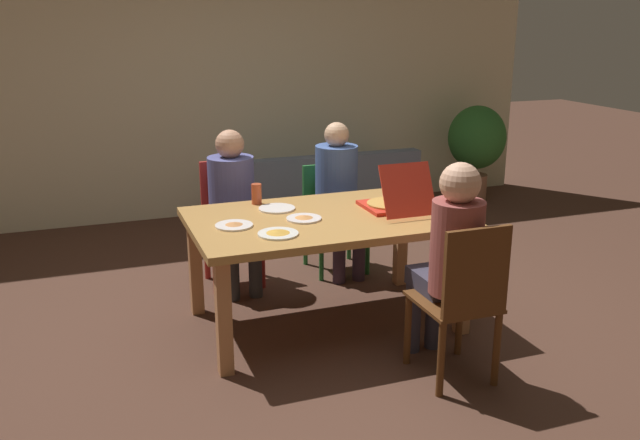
# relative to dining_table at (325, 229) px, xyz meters

# --- Properties ---
(ground_plane) EXTENTS (20.00, 20.00, 0.00)m
(ground_plane) POSITION_rel_dining_table_xyz_m (0.00, 0.00, -0.67)
(ground_plane) COLOR #4F3125
(back_wall) EXTENTS (6.89, 0.12, 2.98)m
(back_wall) POSITION_rel_dining_table_xyz_m (0.00, 2.97, 0.82)
(back_wall) COLOR beige
(back_wall) RESTS_ON ground
(dining_table) EXTENTS (1.76, 1.09, 0.76)m
(dining_table) POSITION_rel_dining_table_xyz_m (0.00, 0.00, 0.00)
(dining_table) COLOR #B68344
(dining_table) RESTS_ON ground
(chair_0) EXTENTS (0.41, 0.45, 0.96)m
(chair_0) POSITION_rel_dining_table_xyz_m (0.44, -1.00, -0.15)
(chair_0) COLOR #593216
(chair_0) RESTS_ON ground
(person_0) EXTENTS (0.29, 0.53, 1.26)m
(person_0) POSITION_rel_dining_table_xyz_m (0.44, -0.84, 0.07)
(person_0) COLOR #393546
(person_0) RESTS_ON ground
(chair_1) EXTENTS (0.45, 0.44, 0.85)m
(chair_1) POSITION_rel_dining_table_xyz_m (0.44, 1.01, -0.18)
(chair_1) COLOR #267031
(chair_1) RESTS_ON ground
(person_1) EXTENTS (0.34, 0.50, 1.22)m
(person_1) POSITION_rel_dining_table_xyz_m (0.44, 0.87, 0.05)
(person_1) COLOR #3B2D3F
(person_1) RESTS_ON ground
(chair_2) EXTENTS (0.42, 0.40, 0.94)m
(chair_2) POSITION_rel_dining_table_xyz_m (-0.41, 1.00, -0.16)
(chair_2) COLOR #AD2A25
(chair_2) RESTS_ON ground
(person_2) EXTENTS (0.35, 0.54, 1.21)m
(person_2) POSITION_rel_dining_table_xyz_m (-0.41, 0.86, 0.04)
(person_2) COLOR #34353A
(person_2) RESTS_ON ground
(pizza_box_0) EXTENTS (0.35, 0.51, 0.35)m
(pizza_box_0) POSITION_rel_dining_table_xyz_m (0.48, -0.01, 0.14)
(pizza_box_0) COLOR red
(pizza_box_0) RESTS_ON dining_table
(plate_0) EXTENTS (0.25, 0.25, 0.01)m
(plate_0) POSITION_rel_dining_table_xyz_m (-0.25, 0.26, 0.10)
(plate_0) COLOR white
(plate_0) RESTS_ON dining_table
(plate_1) EXTENTS (0.25, 0.25, 0.03)m
(plate_1) POSITION_rel_dining_table_xyz_m (-0.40, -0.27, 0.10)
(plate_1) COLOR white
(plate_1) RESTS_ON dining_table
(plate_2) EXTENTS (0.23, 0.23, 0.03)m
(plate_2) POSITION_rel_dining_table_xyz_m (-0.16, -0.03, 0.10)
(plate_2) COLOR white
(plate_2) RESTS_ON dining_table
(plate_3) EXTENTS (0.24, 0.24, 0.03)m
(plate_3) POSITION_rel_dining_table_xyz_m (-0.61, -0.02, 0.10)
(plate_3) COLOR white
(plate_3) RESTS_ON dining_table
(drinking_glass_0) EXTENTS (0.07, 0.07, 0.14)m
(drinking_glass_0) POSITION_rel_dining_table_xyz_m (0.78, 0.23, 0.16)
(drinking_glass_0) COLOR #E1C762
(drinking_glass_0) RESTS_ON dining_table
(drinking_glass_1) EXTENTS (0.08, 0.08, 0.13)m
(drinking_glass_1) POSITION_rel_dining_table_xyz_m (0.79, -0.33, 0.15)
(drinking_glass_1) COLOR #B04531
(drinking_glass_1) RESTS_ON dining_table
(drinking_glass_2) EXTENTS (0.07, 0.07, 0.14)m
(drinking_glass_2) POSITION_rel_dining_table_xyz_m (-0.34, 0.44, 0.16)
(drinking_glass_2) COLOR #BD4A2B
(drinking_glass_2) RESTS_ON dining_table
(couch) EXTENTS (1.80, 0.87, 0.73)m
(couch) POSITION_rel_dining_table_xyz_m (0.83, 2.30, -0.41)
(couch) COLOR slate
(couch) RESTS_ON ground
(potted_plant) EXTENTS (0.63, 0.63, 1.07)m
(potted_plant) POSITION_rel_dining_table_xyz_m (2.68, 2.40, 0.01)
(potted_plant) COLOR #AB7053
(potted_plant) RESTS_ON ground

